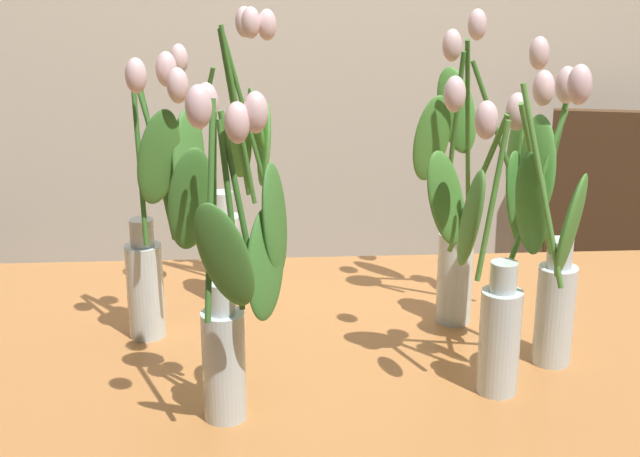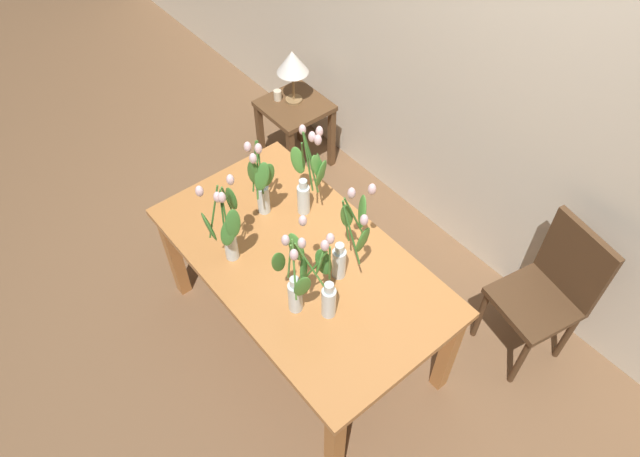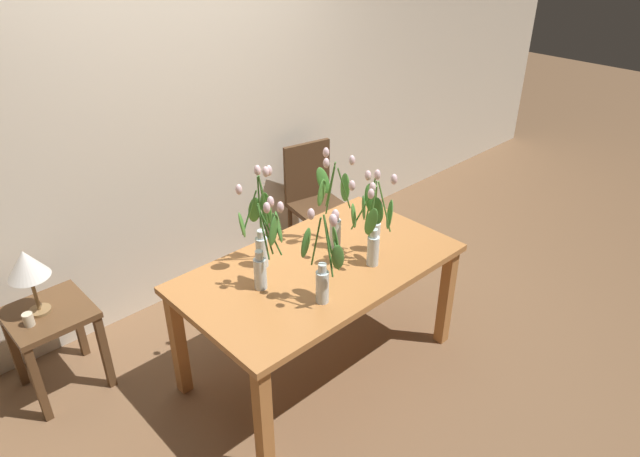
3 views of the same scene
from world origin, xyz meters
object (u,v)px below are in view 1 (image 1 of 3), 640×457
(tulip_vase_3, at_px, (156,229))
(tulip_vase_5, at_px, (505,260))
(tulip_vase_0, at_px, (546,270))
(dining_table, at_px, (352,386))
(tulip_vase_2, at_px, (463,206))
(tulip_vase_1, at_px, (229,187))
(tulip_vase_4, at_px, (229,287))
(dining_chair, at_px, (616,253))

(tulip_vase_3, height_order, tulip_vase_5, tulip_vase_5)
(tulip_vase_0, bearing_deg, dining_table, 161.36)
(tulip_vase_2, relative_size, tulip_vase_3, 1.08)
(tulip_vase_1, relative_size, tulip_vase_4, 1.07)
(tulip_vase_2, bearing_deg, dining_table, -152.49)
(tulip_vase_5, bearing_deg, tulip_vase_1, 136.84)
(tulip_vase_0, distance_m, dining_chair, 1.30)
(tulip_vase_2, bearing_deg, tulip_vase_3, -171.71)
(tulip_vase_2, xyz_separation_m, dining_chair, (0.66, 0.89, -0.44))
(tulip_vase_2, relative_size, dining_chair, 0.63)
(tulip_vase_3, relative_size, dining_chair, 0.58)
(tulip_vase_0, bearing_deg, tulip_vase_3, 168.36)
(tulip_vase_4, bearing_deg, dining_chair, 49.40)
(tulip_vase_0, xyz_separation_m, tulip_vase_5, (-0.09, -0.08, 0.05))
(tulip_vase_1, bearing_deg, tulip_vase_2, -15.88)
(tulip_vase_0, bearing_deg, dining_chair, 63.42)
(tulip_vase_3, bearing_deg, dining_chair, 38.30)
(tulip_vase_0, bearing_deg, tulip_vase_4, -163.17)
(tulip_vase_2, xyz_separation_m, tulip_vase_3, (-0.57, -0.08, -0.01))
(tulip_vase_3, bearing_deg, tulip_vase_5, -20.51)
(tulip_vase_1, relative_size, tulip_vase_3, 1.09)
(tulip_vase_2, xyz_separation_m, tulip_vase_5, (0.01, -0.30, 0.00))
(dining_table, bearing_deg, tulip_vase_0, -18.64)
(tulip_vase_3, distance_m, tulip_vase_5, 0.62)
(tulip_vase_2, distance_m, tulip_vase_4, 0.58)
(tulip_vase_0, distance_m, tulip_vase_5, 0.13)
(dining_table, bearing_deg, tulip_vase_5, -39.37)
(tulip_vase_1, bearing_deg, dining_table, -46.50)
(tulip_vase_0, bearing_deg, tulip_vase_5, -140.00)
(tulip_vase_0, relative_size, tulip_vase_3, 0.96)
(tulip_vase_3, height_order, tulip_vase_4, tulip_vase_4)
(tulip_vase_1, distance_m, tulip_vase_3, 0.24)
(dining_chair, bearing_deg, tulip_vase_3, -141.70)
(tulip_vase_1, bearing_deg, dining_chair, 34.50)
(dining_table, xyz_separation_m, tulip_vase_1, (-0.23, 0.24, 0.32))
(tulip_vase_4, height_order, dining_chair, tulip_vase_4)
(tulip_vase_5, bearing_deg, dining_table, 140.63)
(tulip_vase_3, relative_size, tulip_vase_5, 0.97)
(tulip_vase_0, distance_m, tulip_vase_2, 0.25)
(tulip_vase_5, relative_size, dining_chair, 0.60)
(tulip_vase_1, xyz_separation_m, tulip_vase_5, (0.46, -0.43, -0.00))
(tulip_vase_5, bearing_deg, tulip_vase_2, 91.55)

